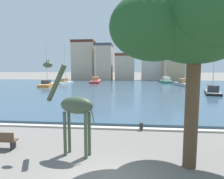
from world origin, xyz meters
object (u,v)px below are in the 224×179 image
sailboat_red (96,81)px  mooring_bollard (141,127)px  giraffe_statue (74,107)px  sailboat_orange (47,85)px  sailboat_black (212,92)px  sailboat_green (165,81)px  sailboat_grey (185,84)px  shade_tree (200,19)px  sailboat_white (65,82)px

sailboat_red → mooring_bollard: (9.73, -36.71, -0.34)m
giraffe_statue → sailboat_orange: bearing=115.9°
sailboat_black → sailboat_green: size_ratio=1.10×
sailboat_grey → shade_tree: shade_tree is taller
sailboat_white → sailboat_red: sailboat_red is taller
sailboat_orange → mooring_bollard: size_ratio=18.10×
sailboat_grey → sailboat_white: sailboat_white is taller
sailboat_orange → sailboat_white: bearing=78.4°
sailboat_black → mooring_bollard: size_ratio=18.01×
sailboat_black → sailboat_red: 28.56m
sailboat_black → sailboat_grey: bearing=94.7°
sailboat_red → sailboat_green: bearing=4.8°
sailboat_red → giraffe_statue: bearing=-81.1°
sailboat_red → mooring_bollard: sailboat_red is taller
sailboat_orange → mooring_bollard: bearing=-55.6°
sailboat_white → mooring_bollard: sailboat_white is taller
sailboat_grey → sailboat_black: (0.96, -11.56, -0.06)m
mooring_bollard → sailboat_green: bearing=78.3°
sailboat_orange → mooring_bollard: 31.87m
giraffe_statue → sailboat_white: sailboat_white is taller
sailboat_grey → sailboat_orange: bearing=-174.8°
sailboat_white → sailboat_black: sailboat_white is taller
sailboat_black → sailboat_orange: sailboat_orange is taller
sailboat_orange → mooring_bollard: (18.03, -26.29, -0.30)m
sailboat_red → shade_tree: size_ratio=1.23×
shade_tree → mooring_bollard: (-1.94, 4.62, -5.75)m
sailboat_red → mooring_bollard: size_ratio=19.14×
giraffe_statue → sailboat_black: (14.56, 21.31, -1.79)m
sailboat_grey → mooring_bollard: bearing=-109.6°
mooring_bollard → sailboat_black: bearing=57.0°
mooring_bollard → sailboat_orange: bearing=124.4°
sailboat_green → shade_tree: (-5.96, -42.81, 5.43)m
sailboat_white → sailboat_red: size_ratio=0.98×
sailboat_white → sailboat_green: (24.49, 4.93, 0.04)m
sailboat_grey → sailboat_green: 9.62m
sailboat_black → mooring_bollard: sailboat_black is taller
sailboat_white → sailboat_red: bearing=26.6°
sailboat_white → sailboat_green: bearing=11.4°
sailboat_white → giraffe_statue: bearing=-70.4°
sailboat_white → sailboat_black: 32.08m
sailboat_white → sailboat_orange: size_ratio=1.03×
sailboat_green → mooring_bollard: size_ratio=16.43×
giraffe_statue → sailboat_white: bearing=109.6°
sailboat_red → mooring_bollard: bearing=-75.1°
shade_tree → sailboat_orange: bearing=122.9°
sailboat_grey → sailboat_red: (-20.00, 7.84, -0.01)m
sailboat_orange → sailboat_black: bearing=-17.1°
shade_tree → mooring_bollard: 7.63m
giraffe_statue → sailboat_green: (11.23, 42.20, -1.76)m
sailboat_grey → giraffe_statue: bearing=-112.5°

